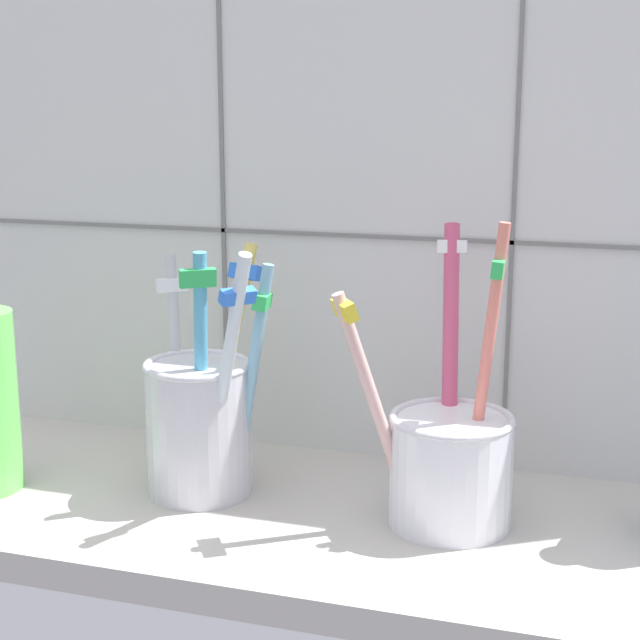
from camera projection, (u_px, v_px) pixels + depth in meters
The scene contains 4 objects.
counter_slab at pixel (316, 525), 63.62cm from camera, with size 64.00×22.00×2.00cm, color #BCB7AD.
tile_wall_back at pixel (366, 179), 69.94cm from camera, with size 64.00×2.20×45.00cm.
toothbrush_cup_left at pixel (201, 418), 65.46cm from camera, with size 9.96×11.55×17.43cm.
toothbrush_cup_right at pixel (450, 459), 60.90cm from camera, with size 11.04×11.84×19.15cm.
Camera 1 is at (17.65, -56.25, 28.41)cm, focal length 54.79 mm.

